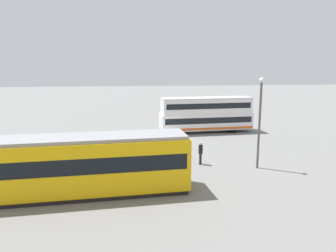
{
  "coord_description": "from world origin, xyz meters",
  "views": [
    {
      "loc": [
        3.37,
        31.09,
        7.53
      ],
      "look_at": [
        0.29,
        4.12,
        2.31
      ],
      "focal_mm": 34.87,
      "sensor_mm": 36.0,
      "label": 1
    }
  ],
  "objects_px": {
    "info_sign": "(67,144)",
    "street_lamp": "(260,116)",
    "pedestrian_near_railing": "(113,149)",
    "pedestrian_crossing": "(201,152)",
    "tram_yellow": "(78,165)",
    "double_decker_bus": "(206,114)"
  },
  "relations": [
    {
      "from": "double_decker_bus",
      "to": "pedestrian_near_railing",
      "type": "distance_m",
      "value": 13.85
    },
    {
      "from": "pedestrian_near_railing",
      "to": "pedestrian_crossing",
      "type": "xyz_separation_m",
      "value": [
        -6.63,
        1.87,
        0.09
      ]
    },
    {
      "from": "pedestrian_crossing",
      "to": "street_lamp",
      "type": "xyz_separation_m",
      "value": [
        -3.95,
        1.33,
        2.86
      ]
    },
    {
      "from": "pedestrian_near_railing",
      "to": "street_lamp",
      "type": "xyz_separation_m",
      "value": [
        -10.59,
        3.2,
        2.95
      ]
    },
    {
      "from": "double_decker_bus",
      "to": "pedestrian_crossing",
      "type": "distance_m",
      "value": 12.11
    },
    {
      "from": "pedestrian_near_railing",
      "to": "pedestrian_crossing",
      "type": "distance_m",
      "value": 6.89
    },
    {
      "from": "pedestrian_crossing",
      "to": "info_sign",
      "type": "bearing_deg",
      "value": -7.46
    },
    {
      "from": "pedestrian_crossing",
      "to": "info_sign",
      "type": "relative_size",
      "value": 0.78
    },
    {
      "from": "pedestrian_near_railing",
      "to": "info_sign",
      "type": "xyz_separation_m",
      "value": [
        3.36,
        0.56,
        0.63
      ]
    },
    {
      "from": "pedestrian_crossing",
      "to": "info_sign",
      "type": "height_order",
      "value": "info_sign"
    },
    {
      "from": "info_sign",
      "to": "street_lamp",
      "type": "height_order",
      "value": "street_lamp"
    },
    {
      "from": "pedestrian_crossing",
      "to": "pedestrian_near_railing",
      "type": "bearing_deg",
      "value": -15.76
    },
    {
      "from": "double_decker_bus",
      "to": "pedestrian_near_railing",
      "type": "bearing_deg",
      "value": 45.19
    },
    {
      "from": "tram_yellow",
      "to": "double_decker_bus",
      "type": "bearing_deg",
      "value": -124.32
    },
    {
      "from": "double_decker_bus",
      "to": "info_sign",
      "type": "height_order",
      "value": "double_decker_bus"
    },
    {
      "from": "info_sign",
      "to": "street_lamp",
      "type": "bearing_deg",
      "value": 169.29
    },
    {
      "from": "double_decker_bus",
      "to": "street_lamp",
      "type": "height_order",
      "value": "street_lamp"
    },
    {
      "from": "double_decker_bus",
      "to": "street_lamp",
      "type": "bearing_deg",
      "value": 93.76
    },
    {
      "from": "double_decker_bus",
      "to": "tram_yellow",
      "type": "distance_m",
      "value": 20.08
    },
    {
      "from": "pedestrian_near_railing",
      "to": "pedestrian_crossing",
      "type": "relative_size",
      "value": 0.92
    },
    {
      "from": "double_decker_bus",
      "to": "pedestrian_crossing",
      "type": "relative_size",
      "value": 6.0
    },
    {
      "from": "double_decker_bus",
      "to": "pedestrian_near_railing",
      "type": "xyz_separation_m",
      "value": [
        9.73,
        9.8,
        -1.06
      ]
    }
  ]
}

